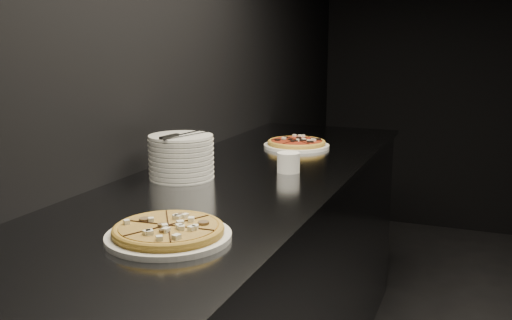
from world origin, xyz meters
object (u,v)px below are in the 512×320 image
at_px(counter, 247,289).
at_px(cutlery, 180,135).
at_px(pizza_tomato, 297,143).
at_px(pizza_mushroom, 169,232).
at_px(plate_stack, 181,156).
at_px(ramekin, 288,162).

distance_m(counter, cutlery, 0.66).
distance_m(pizza_tomato, cutlery, 0.75).
distance_m(pizza_mushroom, plate_stack, 0.64).
bearing_deg(ramekin, counter, -157.16).
xyz_separation_m(counter, plate_stack, (-0.18, -0.16, 0.53)).
height_order(pizza_tomato, plate_stack, plate_stack).
relative_size(pizza_tomato, cutlery, 1.40).
relative_size(pizza_mushroom, ramekin, 3.68).
distance_m(cutlery, ramekin, 0.41).
distance_m(counter, pizza_mushroom, 0.88).
relative_size(pizza_mushroom, cutlery, 1.32).
bearing_deg(cutlery, pizza_mushroom, -55.21).
xyz_separation_m(pizza_mushroom, ramekin, (0.04, 0.79, 0.02)).
xyz_separation_m(counter, pizza_mushroom, (0.10, -0.73, 0.48)).
distance_m(pizza_tomato, ramekin, 0.49).
height_order(plate_stack, ramekin, plate_stack).
height_order(counter, pizza_mushroom, pizza_mushroom).
height_order(pizza_mushroom, pizza_tomato, pizza_mushroom).
height_order(counter, ramekin, ramekin).
xyz_separation_m(pizza_tomato, cutlery, (-0.19, -0.71, 0.14)).
xyz_separation_m(pizza_tomato, plate_stack, (-0.20, -0.70, 0.06)).
relative_size(counter, pizza_mushroom, 7.96).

